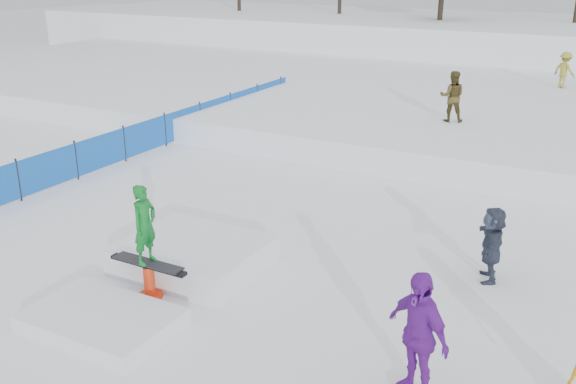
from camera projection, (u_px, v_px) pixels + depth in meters
The scene contains 9 objects.
ground at pixel (216, 272), 12.37m from camera, with size 120.00×120.00×0.00m, color white.
snow_berm at pixel (514, 43), 36.71m from camera, with size 60.00×14.00×2.40m, color white.
snow_midrise at pixel (446, 101), 25.43m from camera, with size 50.00×18.00×0.80m, color white.
safety_fence at pixel (165, 130), 20.55m from camera, with size 0.05×16.00×1.10m.
walker_olive at pixel (452, 96), 20.28m from camera, with size 0.78×0.61×1.61m, color #443918.
walker_ygreen at pixel (565, 70), 25.65m from camera, with size 0.93×0.53×1.43m, color olive.
spectator_purple at pixel (417, 334), 8.63m from camera, with size 1.09×0.46×1.87m, color purple.
spectator_dark at pixel (492, 244), 11.85m from camera, with size 1.35×0.43×1.46m, color #2F374A.
jib_rail_feature at pixel (170, 269), 11.84m from camera, with size 2.60×4.40×2.11m.
Camera 1 is at (6.54, -9.07, 5.68)m, focal length 40.00 mm.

